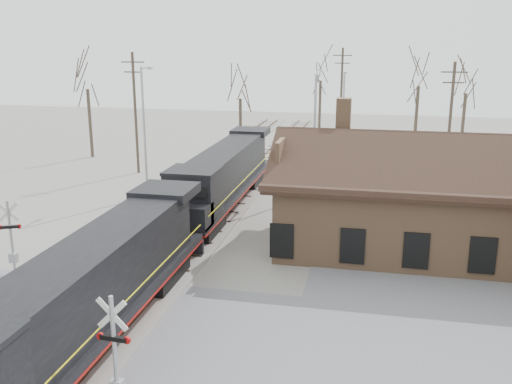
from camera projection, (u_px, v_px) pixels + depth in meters
ground at (110, 330)px, 22.36m from camera, size 140.00×140.00×0.00m
road at (110, 330)px, 22.36m from camera, size 60.00×9.00×0.03m
track_main at (215, 216)px, 36.52m from camera, size 3.40×90.00×0.24m
track_siding at (149, 212)px, 37.42m from camera, size 3.40×90.00×0.24m
depot at (413, 205)px, 30.68m from camera, size 15.20×9.31×7.90m
locomotive_lead at (81, 300)px, 20.01m from camera, size 2.79×18.68×4.14m
locomotive_trailing at (223, 177)px, 37.92m from camera, size 2.79×18.68×3.92m
crossbuck_near at (115, 359)px, 16.97m from camera, size 1.11×0.29×3.87m
crossbuck_far at (11, 240)px, 27.29m from camera, size 1.00×0.49×3.69m
streetlight_a at (145, 126)px, 40.22m from camera, size 0.25×2.04×9.23m
streetlight_b at (315, 128)px, 40.80m from camera, size 0.25×2.04×8.71m
streetlight_c at (343, 114)px, 50.38m from camera, size 0.25×2.04×8.34m
utility_pole_a at (135, 111)px, 47.48m from camera, size 2.00×0.24×10.06m
utility_pole_b at (341, 95)px, 60.99m from camera, size 2.00×0.24×10.22m
utility_pole_c at (450, 120)px, 44.85m from camera, size 2.00×0.24×9.40m
tree_a at (87, 78)px, 53.41m from camera, size 4.34×4.34×10.65m
tree_b at (240, 90)px, 56.17m from camera, size 3.58×3.58×8.77m
tree_c at (321, 72)px, 66.63m from camera, size 4.25×4.25×10.41m
tree_d at (419, 75)px, 55.52m from camera, size 4.41×4.41×10.81m
tree_e at (467, 83)px, 54.88m from camera, size 4.00×4.00×9.80m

